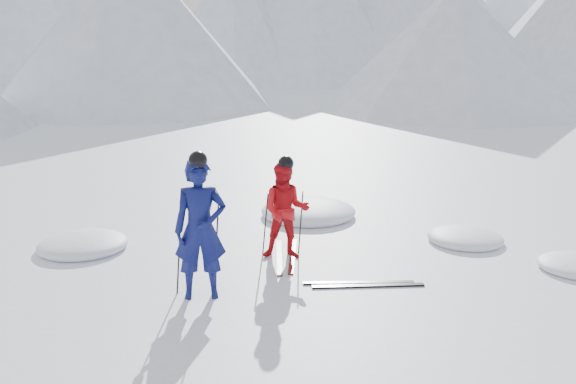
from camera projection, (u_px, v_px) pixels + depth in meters
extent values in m
plane|color=white|center=(386.00, 255.00, 10.50)|extent=(160.00, 160.00, 0.00)
cone|color=#B2BCD1|center=(117.00, 14.00, 56.09)|extent=(17.69, 17.69, 11.93)
cone|color=#B2BCD1|center=(234.00, 18.00, 51.20)|extent=(19.63, 19.63, 10.85)
cone|color=#B2BCD1|center=(308.00, 1.00, 55.08)|extent=(23.31, 23.31, 14.15)
cone|color=silver|center=(509.00, 21.00, 59.42)|extent=(24.45, 24.45, 10.76)
cone|color=#B2BCD1|center=(452.00, 47.00, 31.38)|extent=(14.00, 14.00, 6.50)
cone|color=#B2BCD1|center=(130.00, 23.00, 32.93)|extent=(16.00, 16.00, 9.00)
imported|color=#0D1251|center=(200.00, 229.00, 8.58)|extent=(0.79, 0.56, 2.02)
imported|color=red|center=(286.00, 211.00, 10.20)|extent=(0.94, 0.81, 1.65)
cylinder|color=black|center=(179.00, 250.00, 8.73)|extent=(0.13, 0.09, 1.35)
cylinder|color=black|center=(216.00, 245.00, 8.95)|extent=(0.13, 0.08, 1.35)
cylinder|color=black|center=(265.00, 223.00, 10.43)|extent=(0.11, 0.09, 1.10)
cylinder|color=black|center=(301.00, 223.00, 10.47)|extent=(0.11, 0.08, 1.10)
cube|color=black|center=(279.00, 257.00, 10.36)|extent=(0.46, 1.68, 0.03)
cube|color=black|center=(293.00, 256.00, 10.42)|extent=(0.58, 1.65, 0.03)
cube|color=black|center=(358.00, 283.00, 9.26)|extent=(1.68, 0.46, 0.03)
cube|color=black|center=(368.00, 286.00, 9.15)|extent=(1.69, 0.40, 0.03)
ellipsoid|color=white|center=(83.00, 249.00, 10.83)|extent=(1.57, 1.57, 0.35)
ellipsoid|color=white|center=(465.00, 241.00, 11.22)|extent=(1.37, 1.37, 0.30)
ellipsoid|color=white|center=(308.00, 216.00, 12.85)|extent=(1.99, 1.99, 0.44)
ellipsoid|color=white|center=(576.00, 269.00, 9.86)|extent=(1.20, 1.20, 0.26)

